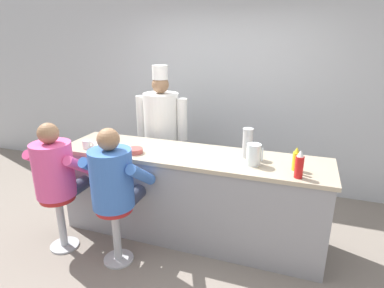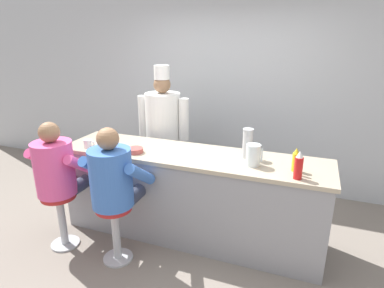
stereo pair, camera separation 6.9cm
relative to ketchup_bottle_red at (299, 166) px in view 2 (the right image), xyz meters
The scene contains 14 objects.
ground_plane 1.53m from the ketchup_bottle_red, behind, with size 20.00×20.00×0.00m, color slate.
wall_back 2.09m from the ketchup_bottle_red, 121.19° to the left, with size 10.00×0.06×2.70m.
diner_counter 1.25m from the ketchup_bottle_red, 167.01° to the left, with size 2.83×0.70×0.96m.
ketchup_bottle_red is the anchor object (origin of this frame).
mustard_bottle_yellow 0.17m from the ketchup_bottle_red, 101.46° to the left, with size 0.06×0.06×0.22m.
hot_sauce_bottle_orange 0.09m from the ketchup_bottle_red, 86.61° to the left, with size 0.03×0.03×0.14m.
water_pitcher_clear 0.44m from the ketchup_bottle_red, 158.45° to the left, with size 0.15×0.13×0.20m.
breakfast_plate 2.10m from the ketchup_bottle_red, behind, with size 0.24×0.24×0.05m.
cereal_bowl 1.63m from the ketchup_bottle_red, behind, with size 0.17×0.17×0.05m.
coffee_mug_white 2.18m from the ketchup_bottle_red, behind, with size 0.14×0.09×0.09m.
cup_stack_steel 0.61m from the ketchup_bottle_red, 145.53° to the left, with size 0.10×0.10×0.30m.
diner_seated_pink 2.30m from the ketchup_bottle_red, behind, with size 0.58×0.58×1.35m.
diner_seated_blue 1.66m from the ketchup_bottle_red, 166.63° to the right, with size 0.59×0.58×1.36m.
cook_in_whites_near 1.96m from the ketchup_bottle_red, 151.20° to the left, with size 0.70×0.45×1.78m.
Camera 2 is at (1.12, -2.55, 2.11)m, focal length 30.00 mm.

